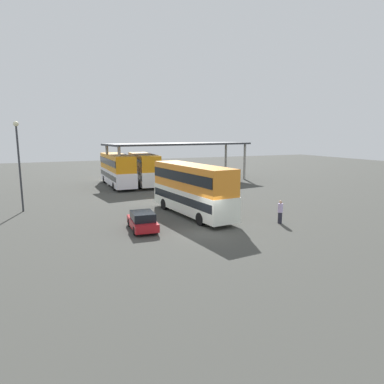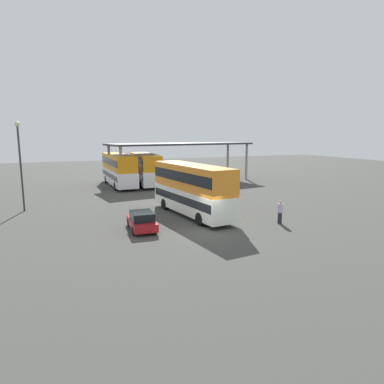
{
  "view_description": "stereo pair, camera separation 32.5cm",
  "coord_description": "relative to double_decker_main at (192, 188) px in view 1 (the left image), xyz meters",
  "views": [
    {
      "loc": [
        -10.09,
        -20.79,
        6.79
      ],
      "look_at": [
        1.1,
        4.84,
        2.0
      ],
      "focal_mm": 31.67,
      "sensor_mm": 36.0,
      "label": 1
    },
    {
      "loc": [
        -9.79,
        -20.92,
        6.79
      ],
      "look_at": [
        1.1,
        4.84,
        2.0
      ],
      "focal_mm": 31.67,
      "sensor_mm": 36.0,
      "label": 2
    }
  ],
  "objects": [
    {
      "name": "depot_canopy",
      "position": [
        6.55,
        19.08,
        2.86
      ],
      "size": [
        21.47,
        8.73,
        5.56
      ],
      "rotation": [
        0.0,
        0.0,
        0.14
      ],
      "color": "#33353A",
      "rests_on": "ground_plane"
    },
    {
      "name": "double_decker_near_canopy",
      "position": [
        -2.45,
        19.08,
        -0.06
      ],
      "size": [
        2.64,
        11.29,
        4.17
      ],
      "rotation": [
        0.0,
        0.0,
        1.58
      ],
      "color": "white",
      "rests_on": "ground_plane"
    },
    {
      "name": "parked_hatchback",
      "position": [
        -5.05,
        -2.73,
        -1.68
      ],
      "size": [
        1.9,
        3.81,
        1.35
      ],
      "rotation": [
        0.0,
        0.0,
        1.5
      ],
      "color": "#B01920",
      "rests_on": "ground_plane"
    },
    {
      "name": "double_decker_main",
      "position": [
        0.0,
        0.0,
        0.0
      ],
      "size": [
        3.52,
        10.4,
        4.3
      ],
      "rotation": [
        0.0,
        0.0,
        1.68
      ],
      "color": "white",
      "rests_on": "ground_plane"
    },
    {
      "name": "lamppost_tall",
      "position": [
        -13.2,
        7.34,
        2.6
      ],
      "size": [
        0.44,
        0.44,
        7.87
      ],
      "color": "#33353A",
      "rests_on": "ground_plane"
    },
    {
      "name": "pedestrian_waiting",
      "position": [
        5.17,
        -5.13,
        -1.46
      ],
      "size": [
        0.38,
        0.38,
        1.79
      ],
      "rotation": [
        0.0,
        0.0,
        3.56
      ],
      "color": "#262633",
      "rests_on": "ground_plane"
    },
    {
      "name": "ground_plane",
      "position": [
        -1.1,
        -4.85,
        -2.35
      ],
      "size": [
        140.0,
        140.0,
        0.0
      ],
      "primitive_type": "plane",
      "color": "#41413C"
    },
    {
      "name": "double_decker_mid_row",
      "position": [
        0.99,
        18.57,
        -0.06
      ],
      "size": [
        3.2,
        10.4,
        4.19
      ],
      "rotation": [
        0.0,
        0.0,
        1.5
      ],
      "color": "white",
      "rests_on": "ground_plane"
    }
  ]
}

